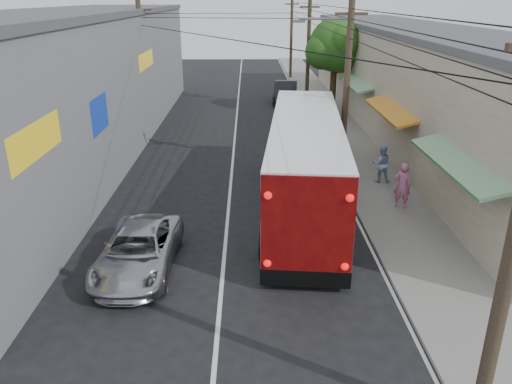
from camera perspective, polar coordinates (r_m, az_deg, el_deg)
The scene contains 13 objects.
ground at distance 12.22m, azimuth -4.73°, elevation -18.78°, with size 120.00×120.00×0.00m, color black.
sidewalk at distance 30.86m, azimuth 9.80°, elevation 6.45°, with size 3.00×80.00×0.12m, color slate.
building_right at distance 33.26m, azimuth 17.33°, elevation 12.33°, with size 7.09×40.00×6.25m.
building_left at distance 29.15m, azimuth -19.96°, elevation 11.86°, with size 7.20×36.00×7.25m.
utility_poles at distance 29.96m, azimuth 3.64°, elevation 14.20°, with size 11.80×45.28×8.00m.
street_tree at distance 35.99m, azimuth 9.15°, elevation 16.07°, with size 4.40×4.00×6.60m.
coach_bus at distance 19.50m, azimuth 5.63°, elevation 3.34°, with size 3.83×12.62×3.58m.
jeepney at distance 15.72m, azimuth -13.29°, elevation -6.54°, with size 2.17×4.71×1.31m, color #B1B1B8.
parked_suv at distance 26.13m, azimuth 7.50°, elevation 5.60°, with size 2.32×5.70×1.66m, color gray.
parked_car_mid at distance 35.78m, azimuth 4.84°, elevation 9.71°, with size 1.54×3.83×1.30m, color #28282D.
parked_car_far at distance 40.45m, azimuth 3.40°, elevation 11.34°, with size 1.73×4.95×1.63m, color black.
pedestrian_near at distance 20.24m, azimuth 16.38°, elevation 0.76°, with size 0.66×0.43×1.82m, color #CA6B96.
pedestrian_far at distance 22.83m, azimuth 14.14°, elevation 3.14°, with size 0.82×0.64×1.68m, color #91A8D3.
Camera 1 is at (0.80, -9.31, 7.87)m, focal length 35.00 mm.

